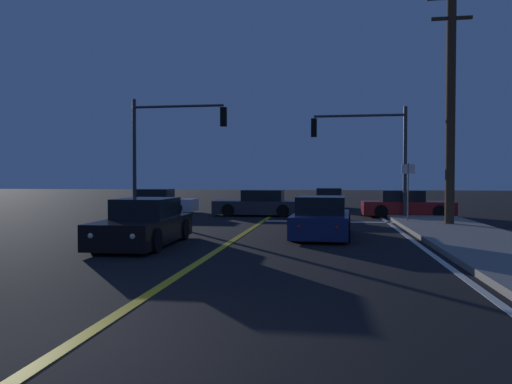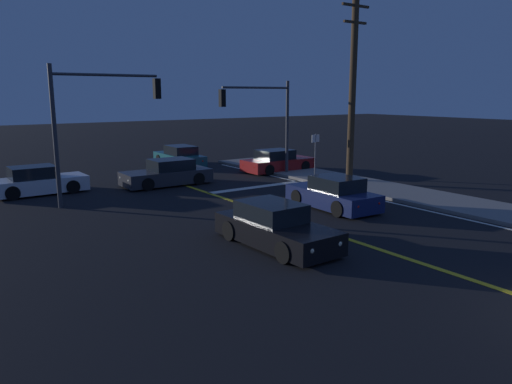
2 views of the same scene
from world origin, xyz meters
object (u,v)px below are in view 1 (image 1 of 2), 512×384
at_px(car_lead_oncoming_navy, 322,219).
at_px(traffic_signal_far_left, 167,137).
at_px(car_far_approaching_teal, 329,200).
at_px(street_sign_corner, 408,183).
at_px(car_mid_block_black, 144,225).
at_px(traffic_signal_near_right, 369,143).
at_px(utility_pole_right, 451,102).
at_px(car_distant_tail_red, 406,205).
at_px(car_parked_curb_charcoal, 259,204).
at_px(car_following_oncoming_white, 158,202).

relative_size(car_lead_oncoming_navy, traffic_signal_far_left, 0.73).
distance_m(car_far_approaching_teal, street_sign_corner, 10.23).
distance_m(car_mid_block_black, traffic_signal_near_right, 13.17).
bearing_deg(car_lead_oncoming_navy, street_sign_corner, 57.79).
xyz_separation_m(car_far_approaching_teal, utility_pole_right, (4.67, -10.81, 4.36)).
bearing_deg(traffic_signal_far_left, utility_pole_right, -11.71).
distance_m(utility_pole_right, street_sign_corner, 3.70).
bearing_deg(utility_pole_right, car_far_approaching_teal, 113.35).
bearing_deg(car_distant_tail_red, car_parked_curb_charcoal, -87.65).
xyz_separation_m(car_far_approaching_teal, traffic_signal_near_right, (1.86, -6.83, 3.06)).
bearing_deg(utility_pole_right, car_parked_curb_charcoal, 149.81).
relative_size(traffic_signal_near_right, street_sign_corner, 2.08).
bearing_deg(car_following_oncoming_white, car_mid_block_black, 17.36).
relative_size(car_parked_curb_charcoal, car_far_approaching_teal, 0.97).
distance_m(car_mid_block_black, street_sign_corner, 11.66).
xyz_separation_m(car_lead_oncoming_navy, utility_pole_right, (4.95, 3.94, 4.36)).
bearing_deg(car_far_approaching_teal, utility_pole_right, -65.15).
bearing_deg(traffic_signal_near_right, car_lead_oncoming_navy, 74.91).
relative_size(car_distant_tail_red, street_sign_corner, 1.73).
distance_m(car_lead_oncoming_navy, utility_pole_right, 7.68).
height_order(car_parked_curb_charcoal, utility_pole_right, utility_pole_right).
height_order(car_mid_block_black, car_lead_oncoming_navy, same).
xyz_separation_m(traffic_signal_far_left, utility_pole_right, (12.48, -2.59, 1.01)).
bearing_deg(traffic_signal_near_right, utility_pole_right, 125.21).
height_order(car_lead_oncoming_navy, car_following_oncoming_white, same).
bearing_deg(car_distant_tail_red, traffic_signal_near_right, -58.86).
distance_m(car_distant_tail_red, utility_pole_right, 6.82).
height_order(traffic_signal_near_right, street_sign_corner, traffic_signal_near_right).
bearing_deg(car_distant_tail_red, car_following_oncoming_white, -94.53).
height_order(car_far_approaching_teal, traffic_signal_near_right, traffic_signal_near_right).
distance_m(car_parked_curb_charcoal, car_following_oncoming_white, 6.17).
bearing_deg(traffic_signal_near_right, car_distant_tail_red, -148.53).
xyz_separation_m(car_following_oncoming_white, traffic_signal_far_left, (1.85, -3.58, 3.35)).
height_order(car_lead_oncoming_navy, utility_pole_right, utility_pole_right).
relative_size(traffic_signal_far_left, street_sign_corner, 2.25).
xyz_separation_m(car_parked_curb_charcoal, traffic_signal_near_right, (5.49, -0.84, 3.06)).
bearing_deg(utility_pole_right, car_mid_block_black, -146.48).
relative_size(car_parked_curb_charcoal, traffic_signal_near_right, 0.85).
height_order(traffic_signal_far_left, utility_pole_right, utility_pole_right).
bearing_deg(car_following_oncoming_white, street_sign_corner, 67.57).
bearing_deg(car_far_approaching_teal, street_sign_corner, -69.74).
xyz_separation_m(car_mid_block_black, car_following_oncoming_white, (-4.33, 12.78, -0.00)).
height_order(car_following_oncoming_white, traffic_signal_near_right, traffic_signal_near_right).
bearing_deg(car_distant_tail_red, traffic_signal_far_left, -77.76).
relative_size(car_distant_tail_red, traffic_signal_near_right, 0.83).
bearing_deg(traffic_signal_far_left, street_sign_corner, -7.20).
relative_size(car_distant_tail_red, traffic_signal_far_left, 0.77).
height_order(car_far_approaching_teal, traffic_signal_far_left, traffic_signal_far_left).
relative_size(car_parked_curb_charcoal, street_sign_corner, 1.76).
xyz_separation_m(car_parked_curb_charcoal, traffic_signal_far_left, (-4.18, -2.24, 3.35)).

